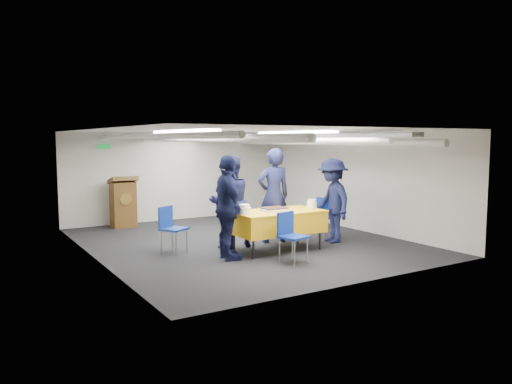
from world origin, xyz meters
TOP-DOWN VIEW (x-y plane):
  - ground at (0.00, 0.00)m, footprint 7.00×7.00m
  - room_shell at (0.09, 0.41)m, footprint 6.00×7.00m
  - serving_table at (0.15, -1.06)m, footprint 1.74×0.94m
  - sheet_cake at (0.04, -1.10)m, footprint 0.47×0.36m
  - plate_stack_left at (-0.61, -1.11)m, footprint 0.23×0.23m
  - plate_stack_right at (0.93, -1.11)m, footprint 0.19×0.19m
  - podium at (-1.60, 3.05)m, footprint 0.62×0.53m
  - chair_near at (-0.16, -1.90)m, footprint 0.51×0.51m
  - chair_right at (1.66, -0.54)m, footprint 0.55×0.55m
  - chair_left at (-1.65, -0.12)m, footprint 0.58×0.58m
  - sailor_a at (0.52, -0.35)m, footprint 0.77×0.57m
  - sailor_b at (-0.49, -0.34)m, footprint 0.89×0.70m
  - sailor_c at (-0.99, -1.19)m, footprint 0.62×1.14m
  - sailor_d at (1.56, -0.98)m, footprint 0.86×1.23m

SIDE VIEW (x-z plane):
  - ground at x=0.00m, z-range 0.00..0.00m
  - chair_near at x=-0.16m, z-range 0.10..0.97m
  - chair_right at x=1.66m, z-range 0.10..0.97m
  - chair_left at x=-1.65m, z-range 0.10..0.97m
  - serving_table at x=0.15m, z-range 0.17..0.94m
  - podium at x=-1.60m, z-range -0.01..1.24m
  - sheet_cake at x=0.04m, z-range 0.77..0.85m
  - plate_stack_left at x=-0.61m, z-range 0.76..0.94m
  - plate_stack_right at x=0.93m, z-range 0.76..0.94m
  - sailor_d at x=1.56m, z-range 0.00..1.74m
  - sailor_b at x=-0.49m, z-range 0.00..1.81m
  - sailor_c at x=-0.99m, z-range 0.00..1.86m
  - sailor_a at x=0.52m, z-range 0.00..1.94m
  - room_shell at x=0.09m, z-range 0.66..2.96m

